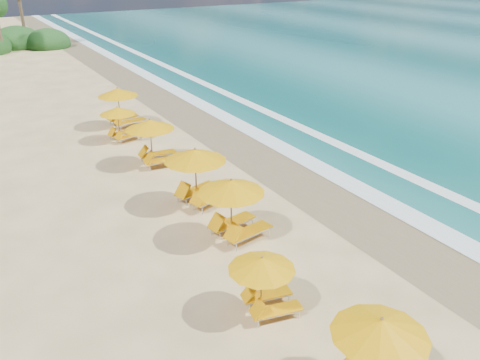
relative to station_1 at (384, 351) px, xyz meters
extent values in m
plane|color=#DBC180|center=(2.08, 10.16, -1.30)|extent=(160.00, 160.00, 0.00)
cube|color=olive|center=(6.08, 10.16, -1.30)|extent=(4.00, 160.00, 0.01)
cube|color=white|center=(7.58, 10.16, -1.27)|extent=(1.20, 160.00, 0.01)
cube|color=white|center=(10.58, 10.16, -1.28)|extent=(0.80, 160.00, 0.01)
cylinder|color=olive|center=(-0.17, 0.05, -0.19)|extent=(0.06, 0.06, 2.22)
cone|color=#DD9704|center=(-0.17, 0.05, 0.73)|extent=(2.82, 2.82, 0.45)
sphere|color=olive|center=(-0.17, 0.05, 0.98)|extent=(0.08, 0.08, 0.08)
cylinder|color=olive|center=(-0.88, 3.91, -0.35)|extent=(0.05, 0.05, 1.90)
cone|color=#DD9704|center=(-0.88, 3.91, 0.44)|extent=(2.31, 2.31, 0.38)
sphere|color=olive|center=(-0.88, 3.91, 0.66)|extent=(0.07, 0.07, 0.07)
cylinder|color=olive|center=(0.43, 7.98, -0.11)|extent=(0.06, 0.06, 2.39)
cone|color=#DD9704|center=(0.43, 7.98, 0.88)|extent=(2.83, 2.83, 0.48)
sphere|color=olive|center=(0.43, 7.98, 1.15)|extent=(0.09, 0.09, 0.09)
cylinder|color=olive|center=(0.54, 11.13, -0.05)|extent=(0.06, 0.06, 2.50)
cone|color=#DD9704|center=(0.54, 11.13, 0.99)|extent=(3.16, 3.16, 0.50)
sphere|color=olive|center=(0.54, 11.13, 1.27)|extent=(0.09, 0.09, 0.09)
cylinder|color=olive|center=(0.54, 16.23, -0.13)|extent=(0.06, 0.06, 2.35)
cone|color=#DD9704|center=(0.54, 16.23, 0.85)|extent=(2.58, 2.58, 0.47)
sphere|color=olive|center=(0.54, 16.23, 1.11)|extent=(0.08, 0.08, 0.08)
cylinder|color=olive|center=(0.26, 20.54, -0.32)|extent=(0.05, 0.05, 1.95)
cone|color=#DD9704|center=(0.26, 20.54, 0.49)|extent=(2.39, 2.39, 0.39)
sphere|color=olive|center=(0.26, 20.54, 0.70)|extent=(0.07, 0.07, 0.07)
cylinder|color=olive|center=(1.11, 23.03, -0.12)|extent=(0.06, 0.06, 2.37)
cone|color=#DD9704|center=(1.11, 23.03, 0.87)|extent=(2.73, 2.73, 0.48)
sphere|color=olive|center=(1.11, 23.03, 1.13)|extent=(0.08, 0.08, 0.08)
ellipsoid|color=#163D14|center=(0.08, 57.16, -0.75)|extent=(5.60, 5.60, 3.64)
ellipsoid|color=#163D14|center=(3.08, 55.16, -0.81)|extent=(5.00, 5.00, 3.25)
cylinder|color=brown|center=(1.08, 57.16, 2.10)|extent=(0.36, 0.36, 6.80)
camera|label=1|loc=(-7.36, -5.93, 8.39)|focal=37.17mm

